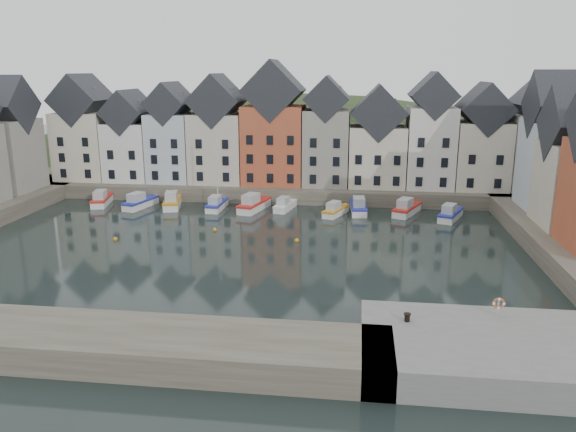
% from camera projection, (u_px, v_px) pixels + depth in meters
% --- Properties ---
extents(ground, '(260.00, 260.00, 0.00)m').
position_uv_depth(ground, '(233.00, 254.00, 57.50)').
color(ground, black).
rests_on(ground, ground).
extents(far_quay, '(90.00, 16.00, 2.00)m').
position_uv_depth(far_quay, '(276.00, 186.00, 86.04)').
color(far_quay, '#494538').
rests_on(far_quay, ground).
extents(near_quay, '(18.00, 10.00, 2.00)m').
position_uv_depth(near_quay, '(505.00, 353.00, 35.37)').
color(near_quay, '#60605E').
rests_on(near_quay, ground).
extents(near_wall, '(50.00, 6.00, 2.00)m').
position_uv_depth(near_wall, '(13.00, 338.00, 37.35)').
color(near_wall, '#494538').
rests_on(near_wall, ground).
extents(hillside, '(153.60, 70.40, 64.00)m').
position_uv_depth(hillside, '(295.00, 251.00, 115.79)').
color(hillside, '#233118').
rests_on(hillside, ground).
extents(far_terrace, '(72.37, 8.16, 17.78)m').
position_uv_depth(far_terrace, '(295.00, 137.00, 81.74)').
color(far_terrace, beige).
rests_on(far_terrace, far_quay).
extents(mooring_buoys, '(20.50, 5.50, 0.50)m').
position_uv_depth(mooring_buoys, '(209.00, 236.00, 63.07)').
color(mooring_buoys, '#C68017').
rests_on(mooring_buoys, ground).
extents(boat_a, '(3.20, 6.47, 2.38)m').
position_uv_depth(boat_a, '(102.00, 200.00, 78.35)').
color(boat_a, silver).
rests_on(boat_a, ground).
extents(boat_b, '(3.32, 6.55, 2.41)m').
position_uv_depth(boat_b, '(140.00, 202.00, 76.71)').
color(boat_b, silver).
rests_on(boat_b, ground).
extents(boat_c, '(3.54, 6.92, 2.54)m').
position_uv_depth(boat_c, '(172.00, 202.00, 76.93)').
color(boat_c, silver).
rests_on(boat_c, ground).
extents(boat_d, '(1.93, 5.81, 11.03)m').
position_uv_depth(boat_d, '(217.00, 204.00, 75.65)').
color(boat_d, silver).
rests_on(boat_d, ground).
extents(boat_e, '(3.72, 7.19, 2.64)m').
position_uv_depth(boat_e, '(253.00, 205.00, 75.16)').
color(boat_e, silver).
rests_on(boat_e, ground).
extents(boat_f, '(2.73, 5.63, 2.08)m').
position_uv_depth(boat_f, '(285.00, 205.00, 75.44)').
color(boat_f, silver).
rests_on(boat_f, ground).
extents(boat_g, '(3.50, 5.69, 2.09)m').
position_uv_depth(boat_g, '(335.00, 211.00, 72.71)').
color(boat_g, silver).
rests_on(boat_g, ground).
extents(boat_h, '(2.40, 6.51, 2.46)m').
position_uv_depth(boat_h, '(358.00, 207.00, 73.94)').
color(boat_h, silver).
rests_on(boat_h, ground).
extents(boat_i, '(4.34, 6.70, 2.47)m').
position_uv_depth(boat_i, '(406.00, 209.00, 73.12)').
color(boat_i, silver).
rests_on(boat_i, ground).
extents(boat_j, '(4.03, 6.30, 2.32)m').
position_uv_depth(boat_j, '(450.00, 214.00, 70.57)').
color(boat_j, silver).
rests_on(boat_j, ground).
extents(mooring_bollard, '(0.48, 0.48, 0.56)m').
position_uv_depth(mooring_bollard, '(407.00, 317.00, 37.44)').
color(mooring_bollard, black).
rests_on(mooring_bollard, near_quay).
extents(life_ring_post, '(0.80, 0.17, 1.30)m').
position_uv_depth(life_ring_post, '(499.00, 304.00, 38.19)').
color(life_ring_post, gray).
rests_on(life_ring_post, near_quay).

